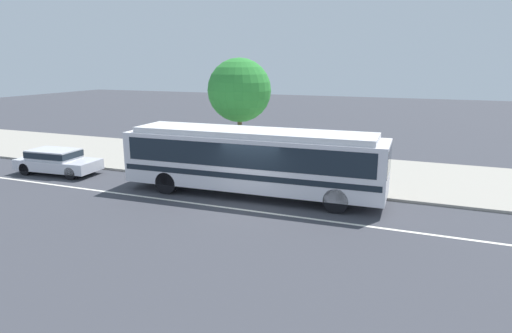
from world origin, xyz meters
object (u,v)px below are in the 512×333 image
pedestrian_walking_along_curb (190,151)px  bus_stop_sign (384,161)px  transit_bus (252,158)px  sedan_behind_bus (57,160)px  pedestrian_waiting_near_sign (249,156)px  street_tree_near_stop (239,90)px  pedestrian_standing_by_tree (328,165)px

pedestrian_walking_along_curb → bus_stop_sign: (10.13, -0.89, 0.48)m
transit_bus → sedan_behind_bus: (-11.05, -0.27, -0.98)m
pedestrian_waiting_near_sign → pedestrian_walking_along_curb: (-3.52, 0.18, -0.02)m
pedestrian_waiting_near_sign → bus_stop_sign: (6.61, -0.71, 0.46)m
transit_bus → sedan_behind_bus: 11.10m
bus_stop_sign → pedestrian_waiting_near_sign: bearing=173.9°
bus_stop_sign → street_tree_near_stop: bearing=163.3°
transit_bus → pedestrian_waiting_near_sign: bearing=115.7°
transit_bus → bus_stop_sign: bearing=19.1°
pedestrian_walking_along_curb → pedestrian_standing_by_tree: (7.58, -0.34, -0.04)m
transit_bus → sedan_behind_bus: size_ratio=2.59×
bus_stop_sign → transit_bus: bearing=-160.9°
transit_bus → sedan_behind_bus: transit_bus is taller
street_tree_near_stop → transit_bus: bearing=-59.7°
street_tree_near_stop → pedestrian_waiting_near_sign: bearing=-53.3°
bus_stop_sign → sedan_behind_bus: bearing=-172.6°
pedestrian_waiting_near_sign → bus_stop_sign: size_ratio=0.76×
pedestrian_standing_by_tree → bus_stop_sign: size_ratio=0.71×
pedestrian_walking_along_curb → street_tree_near_stop: bearing=32.8°
transit_bus → street_tree_near_stop: street_tree_near_stop is taller
transit_bus → pedestrian_waiting_near_sign: transit_bus is taller
sedan_behind_bus → pedestrian_waiting_near_sign: pedestrian_waiting_near_sign is taller
street_tree_near_stop → pedestrian_standing_by_tree: bearing=-18.9°
pedestrian_walking_along_curb → sedan_behind_bus: bearing=-154.4°
sedan_behind_bus → pedestrian_standing_by_tree: bearing=10.9°
sedan_behind_bus → street_tree_near_stop: size_ratio=0.76×
pedestrian_walking_along_curb → street_tree_near_stop: (2.29, 1.47, 3.18)m
transit_bus → pedestrian_walking_along_curb: (-4.75, 2.74, -0.58)m
pedestrian_waiting_near_sign → pedestrian_walking_along_curb: pedestrian_waiting_near_sign is taller
sedan_behind_bus → street_tree_near_stop: bearing=27.6°
sedan_behind_bus → pedestrian_waiting_near_sign: bearing=16.1°
pedestrian_walking_along_curb → bus_stop_sign: size_ratio=0.74×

